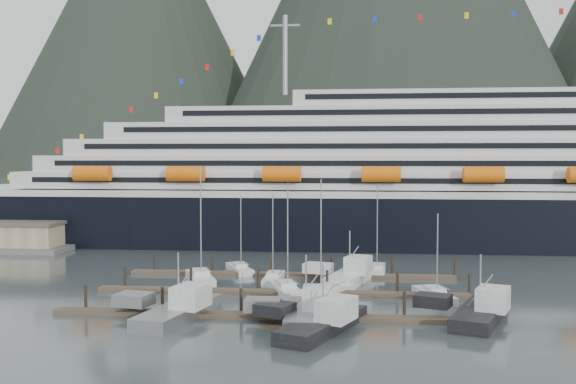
% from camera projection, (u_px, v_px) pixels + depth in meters
% --- Properties ---
extents(ground, '(1600.00, 1600.00, 0.00)m').
position_uv_depth(ground, '(317.00, 300.00, 83.09)').
color(ground, '#444F50').
rests_on(ground, ground).
extents(mountains, '(870.00, 440.00, 420.00)m').
position_uv_depth(mountains, '(409.00, 7.00, 653.59)').
color(mountains, black).
rests_on(mountains, ground).
extents(cruise_ship, '(210.00, 30.40, 50.30)m').
position_uv_depth(cruise_ship, '(485.00, 185.00, 133.90)').
color(cruise_ship, black).
rests_on(cruise_ship, ground).
extents(dock_near, '(48.18, 2.28, 3.20)m').
position_uv_depth(dock_near, '(267.00, 315.00, 73.71)').
color(dock_near, '#45362C').
rests_on(dock_near, ground).
extents(dock_mid, '(48.18, 2.28, 3.20)m').
position_uv_depth(dock_mid, '(281.00, 292.00, 86.62)').
color(dock_mid, '#45362C').
rests_on(dock_mid, ground).
extents(dock_far, '(48.18, 2.28, 3.20)m').
position_uv_depth(dock_far, '(291.00, 274.00, 99.54)').
color(dock_far, '#45362C').
rests_on(dock_far, ground).
extents(sailboat_a, '(6.50, 10.49, 16.91)m').
position_uv_depth(sailboat_a, '(200.00, 278.00, 95.12)').
color(sailboat_a, silver).
rests_on(sailboat_a, ground).
extents(sailboat_b, '(2.38, 9.02, 12.66)m').
position_uv_depth(sailboat_b, '(274.00, 279.00, 95.22)').
color(sailboat_b, silver).
rests_on(sailboat_b, ground).
extents(sailboat_c, '(5.93, 10.02, 14.80)m').
position_uv_depth(sailboat_c, '(286.00, 290.00, 86.98)').
color(sailboat_c, silver).
rests_on(sailboat_c, ground).
extents(sailboat_d, '(7.36, 11.01, 15.30)m').
position_uv_depth(sailboat_d, '(325.00, 294.00, 84.65)').
color(sailboat_d, silver).
rests_on(sailboat_d, ground).
extents(sailboat_e, '(5.86, 9.24, 12.26)m').
position_uv_depth(sailboat_e, '(240.00, 269.00, 103.10)').
color(sailboat_e, silver).
rests_on(sailboat_e, ground).
extents(sailboat_g, '(2.89, 9.72, 13.97)m').
position_uv_depth(sailboat_g, '(377.00, 270.00, 102.11)').
color(sailboat_g, silver).
rests_on(sailboat_g, ground).
extents(sailboat_h, '(4.92, 9.40, 11.20)m').
position_uv_depth(sailboat_h, '(434.00, 296.00, 83.42)').
color(sailboat_h, silver).
rests_on(sailboat_h, ground).
extents(trawler_a, '(11.04, 15.05, 8.04)m').
position_uv_depth(trawler_a, '(177.00, 310.00, 73.34)').
color(trawler_a, '#95989B').
rests_on(trawler_a, ground).
extents(trawler_b, '(9.40, 12.34, 8.00)m').
position_uv_depth(trawler_b, '(305.00, 313.00, 71.96)').
color(trawler_b, '#95989B').
rests_on(trawler_b, ground).
extents(trawler_c, '(11.96, 15.05, 7.53)m').
position_uv_depth(trawler_c, '(321.00, 322.00, 68.07)').
color(trawler_c, black).
rests_on(trawler_c, ground).
extents(trawler_d, '(11.21, 13.93, 8.00)m').
position_uv_depth(trawler_d, '(478.00, 312.00, 72.21)').
color(trawler_d, black).
rests_on(trawler_d, ground).
extents(trawler_e, '(10.45, 13.02, 8.09)m').
position_uv_depth(trawler_e, '(349.00, 276.00, 94.30)').
color(trawler_e, silver).
rests_on(trawler_e, ground).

